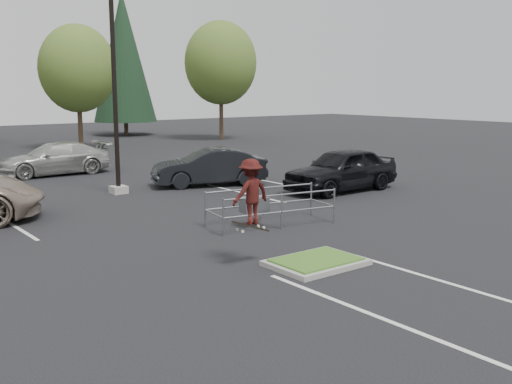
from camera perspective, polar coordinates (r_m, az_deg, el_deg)
ground at (r=14.44m, az=5.75°, el=-6.95°), size 120.00×120.00×0.00m
grass_median at (r=14.42m, az=5.75°, el=-6.65°), size 2.20×1.60×0.16m
stall_lines at (r=18.48m, az=-10.35°, el=-3.30°), size 22.62×17.60×0.01m
light_pole at (r=24.19m, az=-13.36°, el=10.56°), size 0.70×0.60×10.12m
decid_c at (r=42.78m, az=-16.66°, el=10.95°), size 5.12×5.12×8.38m
decid_d at (r=48.87m, az=-3.41°, el=11.93°), size 5.76×5.76×9.43m
conif_c at (r=54.88m, az=-12.50°, el=12.48°), size 5.50×5.50×12.50m
cart_corral at (r=18.18m, az=0.21°, el=-1.16°), size 4.03×2.03×1.09m
skateboarder at (r=14.02m, az=-0.51°, el=-0.04°), size 1.05×0.64×1.80m
car_r_charc at (r=25.91m, az=-4.48°, el=2.39°), size 5.13×3.22×1.60m
car_r_black at (r=24.65m, az=8.16°, el=2.14°), size 5.23×2.21×1.76m
car_far_silver at (r=30.62m, az=-18.69°, el=3.01°), size 5.36×2.26×1.55m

